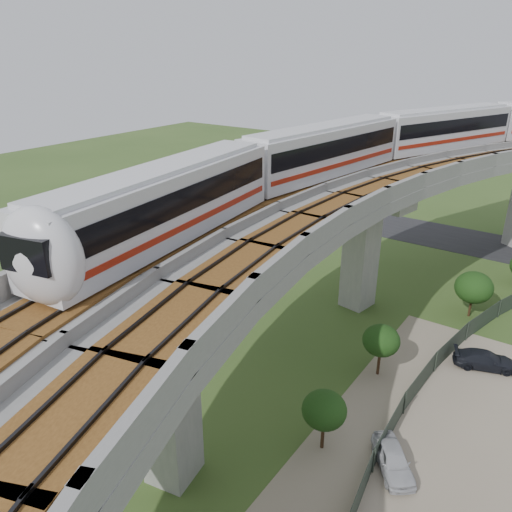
% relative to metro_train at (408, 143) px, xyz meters
% --- Properties ---
extents(ground, '(160.00, 160.00, 0.00)m').
position_rel_metro_train_xyz_m(ground, '(-2.16, -14.61, -12.31)').
color(ground, '#365221').
rests_on(ground, ground).
extents(dirt_lot, '(18.00, 26.00, 0.04)m').
position_rel_metro_train_xyz_m(dirt_lot, '(11.84, -16.61, -12.29)').
color(dirt_lot, '#7F6F5C').
rests_on(dirt_lot, ground).
extents(asphalt_road, '(60.00, 8.00, 0.03)m').
position_rel_metro_train_xyz_m(asphalt_road, '(-2.16, 15.39, -12.29)').
color(asphalt_road, '#232326').
rests_on(asphalt_road, ground).
extents(viaduct, '(19.58, 73.98, 11.40)m').
position_rel_metro_train_xyz_m(viaduct, '(1.68, -14.61, -3.26)').
color(viaduct, '#99968E').
rests_on(viaduct, ground).
extents(metro_train, '(19.53, 59.41, 3.64)m').
position_rel_metro_train_xyz_m(metro_train, '(0.00, 0.00, 0.00)').
color(metro_train, silver).
rests_on(metro_train, ground).
extents(fence, '(3.87, 38.73, 1.50)m').
position_rel_metro_train_xyz_m(fence, '(7.59, -14.61, -11.56)').
color(fence, '#2D382D').
rests_on(fence, ground).
extents(tree_1, '(2.78, 2.78, 3.61)m').
position_rel_metro_train_xyz_m(tree_1, '(6.57, -1.00, -9.89)').
color(tree_1, '#382314').
rests_on(tree_1, ground).
extents(tree_2, '(2.28, 2.28, 3.45)m').
position_rel_metro_train_xyz_m(tree_2, '(3.72, -11.96, -9.83)').
color(tree_2, '#382314').
rests_on(tree_2, ground).
extents(tree_3, '(2.26, 2.26, 3.38)m').
position_rel_metro_train_xyz_m(tree_3, '(3.79, -19.49, -9.89)').
color(tree_3, '#382314').
rests_on(tree_3, ground).
extents(car_white, '(3.27, 3.60, 1.19)m').
position_rel_metro_train_xyz_m(car_white, '(7.26, -18.80, -11.67)').
color(car_white, silver).
rests_on(car_white, dirt_lot).
extents(car_dark, '(4.14, 2.80, 1.11)m').
position_rel_metro_train_xyz_m(car_dark, '(9.03, -7.39, -11.71)').
color(car_dark, black).
rests_on(car_dark, dirt_lot).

